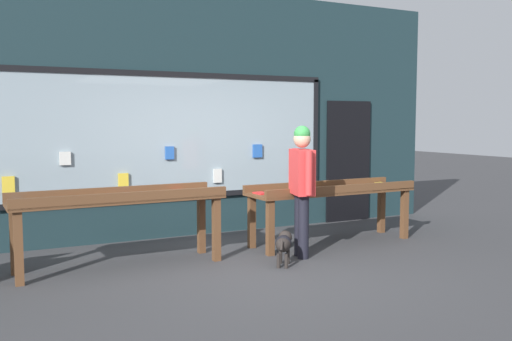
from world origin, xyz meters
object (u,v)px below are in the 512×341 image
at_px(display_table_right, 331,195).
at_px(small_dog, 284,243).
at_px(display_table_left, 119,205).
at_px(person_browsing, 302,181).

xyz_separation_m(display_table_right, small_dog, (-1.24, -0.80, -0.43)).
xyz_separation_m(display_table_left, display_table_right, (3.05, 0.00, -0.06)).
bearing_deg(person_browsing, display_table_right, -42.53).
relative_size(display_table_right, small_dog, 5.19).
relative_size(display_table_left, display_table_right, 1.00).
relative_size(person_browsing, small_dog, 3.49).
distance_m(display_table_left, person_browsing, 2.29).
distance_m(display_table_left, display_table_right, 3.05).
bearing_deg(display_table_right, small_dog, -147.10).
bearing_deg(person_browsing, display_table_left, 90.49).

